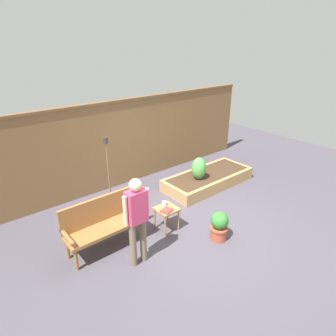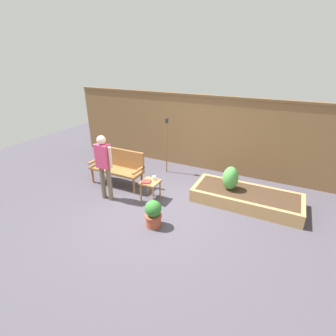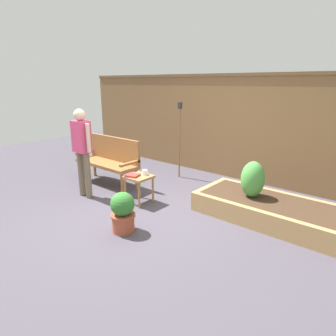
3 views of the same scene
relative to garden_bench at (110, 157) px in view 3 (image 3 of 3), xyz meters
The scene contains 11 objects.
ground_plane 1.71m from the garden_bench, 23.03° to the right, with size 14.00×14.00×0.00m, color #47424C.
fence_back 2.53m from the garden_bench, 52.92° to the left, with size 8.40×0.14×2.16m.
garden_bench is the anchor object (origin of this frame).
side_table 1.22m from the garden_bench, 16.04° to the right, with size 0.40×0.40×0.48m.
cup_on_table 1.22m from the garden_bench, 10.56° to the right, with size 0.12×0.09×0.08m.
book_on_table 1.18m from the garden_bench, 20.76° to the right, with size 0.21×0.18×0.03m, color #B2332D.
potted_boxwood 2.11m from the garden_bench, 34.53° to the right, with size 0.34×0.34×0.57m.
raised_planter_bed 3.28m from the garden_bench, ahead, with size 2.40×1.00×0.30m.
shrub_near_bench 2.86m from the garden_bench, ahead, with size 0.36×0.36×0.56m.
tiki_torch 1.56m from the garden_bench, 56.75° to the left, with size 0.10×0.10×1.60m.
person_by_bench 0.88m from the garden_bench, 73.81° to the right, with size 0.47×0.20×1.56m.
Camera 3 is at (3.08, -2.95, 1.99)m, focal length 31.40 mm.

